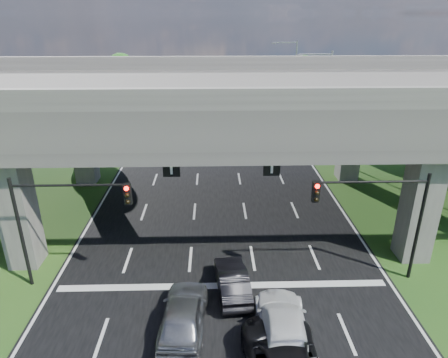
{
  "coord_description": "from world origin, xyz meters",
  "views": [
    {
      "loc": [
        -0.42,
        -13.5,
        13.12
      ],
      "look_at": [
        0.23,
        9.18,
        3.68
      ],
      "focal_mm": 32.0,
      "sensor_mm": 36.0,
      "label": 1
    }
  ],
  "objects_px": {
    "signal_right": "(380,208)",
    "car_white": "(283,326)",
    "streetlight_beyond": "(292,73)",
    "car_dark": "(232,281)",
    "car_silver": "(184,314)",
    "signal_left": "(61,213)",
    "streetlight_far": "(324,97)"
  },
  "relations": [
    {
      "from": "signal_right",
      "to": "car_white",
      "type": "distance_m",
      "value": 7.61
    },
    {
      "from": "streetlight_beyond",
      "to": "car_dark",
      "type": "bearing_deg",
      "value": -104.58
    },
    {
      "from": "car_silver",
      "to": "car_white",
      "type": "xyz_separation_m",
      "value": [
        4.27,
        -0.77,
        -0.05
      ]
    },
    {
      "from": "signal_right",
      "to": "signal_left",
      "type": "distance_m",
      "value": 15.65
    },
    {
      "from": "streetlight_beyond",
      "to": "car_dark",
      "type": "distance_m",
      "value": 38.57
    },
    {
      "from": "signal_right",
      "to": "car_dark",
      "type": "bearing_deg",
      "value": -172.69
    },
    {
      "from": "car_dark",
      "to": "signal_left",
      "type": "bearing_deg",
      "value": -11.71
    },
    {
      "from": "streetlight_far",
      "to": "car_silver",
      "type": "distance_m",
      "value": 26.81
    },
    {
      "from": "signal_right",
      "to": "streetlight_far",
      "type": "relative_size",
      "value": 0.6
    },
    {
      "from": "car_dark",
      "to": "car_white",
      "type": "distance_m",
      "value": 3.84
    },
    {
      "from": "signal_right",
      "to": "car_silver",
      "type": "distance_m",
      "value": 10.75
    },
    {
      "from": "car_silver",
      "to": "car_dark",
      "type": "relative_size",
      "value": 1.15
    },
    {
      "from": "signal_right",
      "to": "streetlight_far",
      "type": "xyz_separation_m",
      "value": [
        2.27,
        20.06,
        1.66
      ]
    },
    {
      "from": "streetlight_beyond",
      "to": "car_silver",
      "type": "height_order",
      "value": "streetlight_beyond"
    },
    {
      "from": "car_silver",
      "to": "car_dark",
      "type": "xyz_separation_m",
      "value": [
        2.27,
        2.5,
        -0.13
      ]
    },
    {
      "from": "streetlight_beyond",
      "to": "car_white",
      "type": "xyz_separation_m",
      "value": [
        -7.63,
        -40.28,
        -5.05
      ]
    },
    {
      "from": "streetlight_far",
      "to": "car_dark",
      "type": "distance_m",
      "value": 23.66
    },
    {
      "from": "signal_right",
      "to": "streetlight_far",
      "type": "height_order",
      "value": "streetlight_far"
    },
    {
      "from": "streetlight_beyond",
      "to": "signal_left",
      "type": "bearing_deg",
      "value": -116.43
    },
    {
      "from": "streetlight_far",
      "to": "car_dark",
      "type": "bearing_deg",
      "value": -114.63
    },
    {
      "from": "streetlight_beyond",
      "to": "car_white",
      "type": "height_order",
      "value": "streetlight_beyond"
    },
    {
      "from": "car_dark",
      "to": "signal_right",
      "type": "bearing_deg",
      "value": -177.92
    },
    {
      "from": "signal_left",
      "to": "streetlight_beyond",
      "type": "bearing_deg",
      "value": 63.57
    },
    {
      "from": "signal_left",
      "to": "streetlight_far",
      "type": "distance_m",
      "value": 26.95
    },
    {
      "from": "streetlight_beyond",
      "to": "car_white",
      "type": "relative_size",
      "value": 1.88
    },
    {
      "from": "signal_left",
      "to": "streetlight_beyond",
      "type": "xyz_separation_m",
      "value": [
        17.92,
        36.06,
        1.66
      ]
    },
    {
      "from": "signal_right",
      "to": "streetlight_far",
      "type": "distance_m",
      "value": 20.25
    },
    {
      "from": "signal_right",
      "to": "streetlight_beyond",
      "type": "relative_size",
      "value": 0.6
    },
    {
      "from": "signal_left",
      "to": "car_white",
      "type": "bearing_deg",
      "value": -22.3
    },
    {
      "from": "streetlight_far",
      "to": "streetlight_beyond",
      "type": "distance_m",
      "value": 16.0
    },
    {
      "from": "streetlight_far",
      "to": "signal_right",
      "type": "bearing_deg",
      "value": -96.47
    },
    {
      "from": "signal_right",
      "to": "streetlight_beyond",
      "type": "xyz_separation_m",
      "value": [
        2.27,
        36.06,
        1.66
      ]
    }
  ]
}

